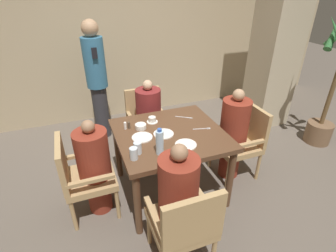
{
  "coord_description": "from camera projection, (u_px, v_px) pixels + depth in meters",
  "views": [
    {
      "loc": [
        -0.84,
        -2.16,
        2.16
      ],
      "look_at": [
        0.0,
        0.05,
        0.82
      ],
      "focal_mm": 28.0,
      "sensor_mm": 36.0,
      "label": 1
    }
  ],
  "objects": [
    {
      "name": "ground_plane",
      "position": [
        170.0,
        189.0,
        3.08
      ],
      "size": [
        16.0,
        16.0,
        0.0
      ],
      "primitive_type": "plane",
      "color": "#60564C"
    },
    {
      "name": "wall_back",
      "position": [
        121.0,
        33.0,
        4.16
      ],
      "size": [
        8.0,
        0.06,
        2.8
      ],
      "color": "tan",
      "rests_on": "ground_plane"
    },
    {
      "name": "pillar_stone",
      "position": [
        277.0,
        40.0,
        3.92
      ],
      "size": [
        0.56,
        0.56,
        2.7
      ],
      "color": "#BCAD8E",
      "rests_on": "ground_plane"
    },
    {
      "name": "dining_table",
      "position": [
        170.0,
        141.0,
        2.75
      ],
      "size": [
        1.1,
        1.03,
        0.77
      ],
      "color": "brown",
      "rests_on": "ground_plane"
    },
    {
      "name": "chair_left_side",
      "position": [
        81.0,
        175.0,
        2.55
      ],
      "size": [
        0.49,
        0.48,
        0.88
      ],
      "color": "tan",
      "rests_on": "ground_plane"
    },
    {
      "name": "diner_in_left_chair",
      "position": [
        95.0,
        167.0,
        2.57
      ],
      "size": [
        0.32,
        0.32,
        1.06
      ],
      "color": "maroon",
      "rests_on": "ground_plane"
    },
    {
      "name": "chair_far_side",
      "position": [
        146.0,
        119.0,
        3.56
      ],
      "size": [
        0.48,
        0.49,
        0.88
      ],
      "color": "tan",
      "rests_on": "ground_plane"
    },
    {
      "name": "diner_in_far_chair",
      "position": [
        149.0,
        119.0,
        3.42
      ],
      "size": [
        0.32,
        0.32,
        1.08
      ],
      "color": "maroon",
      "rests_on": "ground_plane"
    },
    {
      "name": "chair_right_side",
      "position": [
        242.0,
        139.0,
        3.12
      ],
      "size": [
        0.49,
        0.48,
        0.88
      ],
      "color": "tan",
      "rests_on": "ground_plane"
    },
    {
      "name": "diner_in_right_chair",
      "position": [
        233.0,
        134.0,
        3.03
      ],
      "size": [
        0.32,
        0.32,
        1.13
      ],
      "color": "maroon",
      "rests_on": "ground_plane"
    },
    {
      "name": "chair_near_corner",
      "position": [
        184.0,
        224.0,
        2.04
      ],
      "size": [
        0.48,
        0.49,
        0.88
      ],
      "color": "tan",
      "rests_on": "ground_plane"
    },
    {
      "name": "diner_in_near_chair",
      "position": [
        178.0,
        202.0,
        2.11
      ],
      "size": [
        0.32,
        0.32,
        1.14
      ],
      "color": "maroon",
      "rests_on": "ground_plane"
    },
    {
      "name": "standing_host",
      "position": [
        97.0,
        79.0,
        3.69
      ],
      "size": [
        0.29,
        0.33,
        1.71
      ],
      "color": "#2D2D33",
      "rests_on": "ground_plane"
    },
    {
      "name": "potted_palm",
      "position": [
        331.0,
        94.0,
        3.59
      ],
      "size": [
        0.64,
        0.64,
        1.82
      ],
      "color": "brown",
      "rests_on": "ground_plane"
    },
    {
      "name": "plate_main_left",
      "position": [
        186.0,
        145.0,
        2.49
      ],
      "size": [
        0.21,
        0.21,
        0.01
      ],
      "color": "white",
      "rests_on": "dining_table"
    },
    {
      "name": "plate_main_right",
      "position": [
        164.0,
        134.0,
        2.66
      ],
      "size": [
        0.21,
        0.21,
        0.01
      ],
      "color": "white",
      "rests_on": "dining_table"
    },
    {
      "name": "plate_dessert_center",
      "position": [
        142.0,
        137.0,
        2.6
      ],
      "size": [
        0.21,
        0.21,
        0.01
      ],
      "color": "white",
      "rests_on": "dining_table"
    },
    {
      "name": "teacup_with_saucer",
      "position": [
        152.0,
        120.0,
        2.88
      ],
      "size": [
        0.12,
        0.12,
        0.06
      ],
      "color": "white",
      "rests_on": "dining_table"
    },
    {
      "name": "bowl_small",
      "position": [
        141.0,
        126.0,
        2.76
      ],
      "size": [
        0.12,
        0.12,
        0.05
      ],
      "color": "white",
      "rests_on": "dining_table"
    },
    {
      "name": "water_bottle",
      "position": [
        160.0,
        142.0,
        2.32
      ],
      "size": [
        0.07,
        0.07,
        0.26
      ],
      "color": "silver",
      "rests_on": "dining_table"
    },
    {
      "name": "glass_tall_near",
      "position": [
        138.0,
        148.0,
        2.35
      ],
      "size": [
        0.07,
        0.07,
        0.11
      ],
      "color": "silver",
      "rests_on": "dining_table"
    },
    {
      "name": "glass_tall_mid",
      "position": [
        134.0,
        154.0,
        2.28
      ],
      "size": [
        0.07,
        0.07,
        0.11
      ],
      "color": "silver",
      "rests_on": "dining_table"
    },
    {
      "name": "salt_shaker",
      "position": [
        125.0,
        126.0,
        2.74
      ],
      "size": [
        0.03,
        0.03,
        0.08
      ],
      "color": "white",
      "rests_on": "dining_table"
    },
    {
      "name": "pepper_shaker",
      "position": [
        129.0,
        125.0,
        2.76
      ],
      "size": [
        0.03,
        0.03,
        0.08
      ],
      "color": "#4C3D2D",
      "rests_on": "dining_table"
    },
    {
      "name": "fork_beside_plate",
      "position": [
        204.0,
        129.0,
        2.76
      ],
      "size": [
        0.18,
        0.06,
        0.0
      ],
      "color": "silver",
      "rests_on": "dining_table"
    },
    {
      "name": "knife_beside_plate",
      "position": [
        185.0,
        117.0,
        2.99
      ],
      "size": [
        0.17,
        0.12,
        0.0
      ],
      "color": "silver",
      "rests_on": "dining_table"
    }
  ]
}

